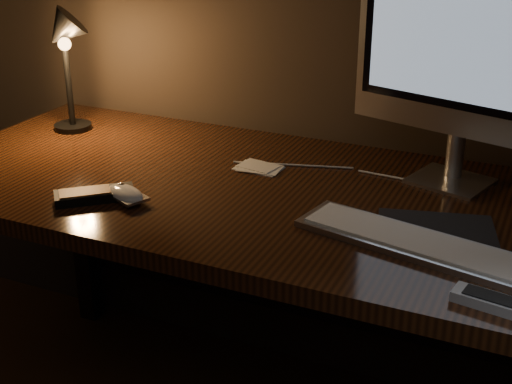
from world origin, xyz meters
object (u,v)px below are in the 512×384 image
at_px(desk_lamp, 64,49).
at_px(tv_remote, 508,306).
at_px(keyboard, 412,242).
at_px(desk, 257,222).
at_px(monitor, 466,44).
at_px(media_remote, 95,195).
at_px(mouse, 125,195).

bearing_deg(desk_lamp, tv_remote, 3.91).
bearing_deg(keyboard, desk_lamp, 176.41).
bearing_deg(desk_lamp, desk, 17.75).
distance_m(tv_remote, desk_lamp, 1.31).
bearing_deg(desk_lamp, keyboard, 8.68).
xyz_separation_m(monitor, media_remote, (-0.69, -0.42, -0.31)).
relative_size(keyboard, mouse, 4.08).
bearing_deg(monitor, tv_remote, -54.14).
relative_size(monitor, media_remote, 3.20).
relative_size(desk, desk_lamp, 4.55).
distance_m(monitor, keyboard, 0.47).
bearing_deg(keyboard, media_remote, -162.23).
bearing_deg(mouse, keyboard, 28.66).
bearing_deg(monitor, mouse, -132.14).
xyz_separation_m(monitor, keyboard, (-0.01, -0.35, -0.31)).
distance_m(desk, tv_remote, 0.74).
bearing_deg(desk_lamp, monitor, 27.85).
xyz_separation_m(monitor, tv_remote, (0.19, -0.51, -0.31)).
height_order(mouse, tv_remote, tv_remote).
height_order(keyboard, tv_remote, tv_remote).
bearing_deg(monitor, keyboard, -75.51).
bearing_deg(media_remote, desk_lamp, 91.75).
bearing_deg(keyboard, mouse, -164.00).
bearing_deg(media_remote, tv_remote, -47.71).
bearing_deg(tv_remote, desk, 157.85).
bearing_deg(desk, media_remote, -132.74).
bearing_deg(media_remote, monitor, -10.47).
bearing_deg(keyboard, monitor, 100.38).
xyz_separation_m(keyboard, desk_lamp, (-1.02, 0.28, 0.23)).
height_order(desk, media_remote, media_remote).
xyz_separation_m(keyboard, tv_remote, (0.19, -0.17, 0.00)).
height_order(mouse, desk_lamp, desk_lamp).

